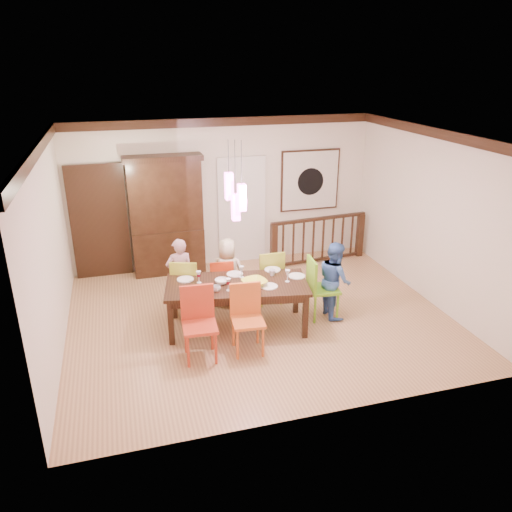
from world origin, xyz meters
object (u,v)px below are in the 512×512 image
object	(u,v)px
dining_table	(237,288)
person_far_left	(180,274)
balustrade	(318,239)
china_hutch	(166,215)
person_end_right	(335,279)
chair_end_right	(324,284)
person_far_mid	(227,273)
chair_far_left	(186,281)

from	to	relation	value
dining_table	person_far_left	xyz separation A→B (m)	(-0.75, 0.87, -0.05)
balustrade	china_hutch	bearing A→B (deg)	168.33
dining_table	person_end_right	bearing A→B (deg)	9.53
chair_end_right	person_end_right	world-z (taller)	person_end_right
dining_table	person_end_right	xyz separation A→B (m)	(1.61, -0.02, -0.04)
dining_table	person_far_mid	world-z (taller)	person_far_mid
person_far_left	person_far_mid	world-z (taller)	person_far_left
chair_far_left	dining_table	bearing A→B (deg)	151.26
person_end_right	person_far_left	bearing A→B (deg)	70.28
balustrade	person_far_left	bearing A→B (deg)	-161.65
person_far_left	dining_table	bearing A→B (deg)	125.96
chair_end_right	china_hutch	world-z (taller)	china_hutch
china_hutch	person_far_mid	world-z (taller)	china_hutch
person_far_left	chair_far_left	bearing A→B (deg)	115.55
balustrade	person_far_left	distance (m)	3.26
chair_end_right	person_end_right	distance (m)	0.20
dining_table	chair_far_left	size ratio (longest dim) A/B	2.38
dining_table	chair_end_right	xyz separation A→B (m)	(1.41, -0.04, -0.08)
balustrade	person_far_mid	size ratio (longest dim) A/B	1.77
china_hutch	balustrade	size ratio (longest dim) A/B	1.09
chair_far_left	person_end_right	distance (m)	2.40
dining_table	balustrade	distance (m)	3.12
person_far_mid	person_end_right	distance (m)	1.77
chair_end_right	person_end_right	size ratio (longest dim) A/B	0.81
chair_far_left	person_far_mid	bearing A→B (deg)	-156.34
china_hutch	person_end_right	size ratio (longest dim) A/B	1.82
china_hutch	balustrade	xyz separation A→B (m)	(2.99, -0.35, -0.65)
chair_far_left	china_hutch	bearing A→B (deg)	-68.44
person_end_right	balustrade	bearing A→B (deg)	-15.08
dining_table	china_hutch	world-z (taller)	china_hutch
person_far_left	china_hutch	bearing A→B (deg)	-94.67
chair_far_left	chair_end_right	xyz separation A→B (m)	(2.08, -0.77, 0.04)
dining_table	person_far_left	distance (m)	1.15
chair_end_right	china_hutch	size ratio (longest dim) A/B	0.44
chair_far_left	person_far_mid	size ratio (longest dim) A/B	0.81
chair_far_left	china_hutch	xyz separation A→B (m)	(-0.08, 1.78, 0.60)
chair_end_right	balustrade	distance (m)	2.36
chair_far_left	chair_end_right	distance (m)	2.22
person_far_left	person_end_right	size ratio (longest dim) A/B	0.99
person_far_mid	person_end_right	bearing A→B (deg)	176.00
dining_table	chair_end_right	world-z (taller)	chair_end_right
person_far_left	person_end_right	distance (m)	2.52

